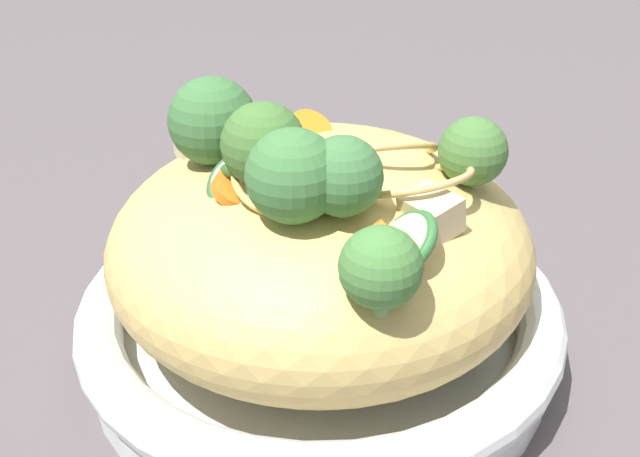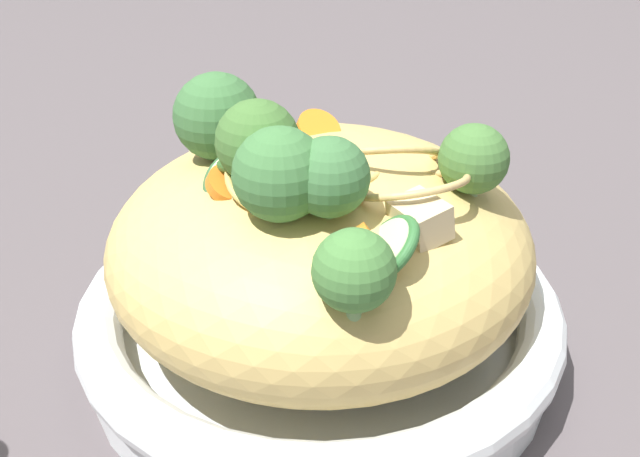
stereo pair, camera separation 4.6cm
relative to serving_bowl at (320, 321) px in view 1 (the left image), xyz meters
name	(u,v)px [view 1 (the left image)]	position (x,y,z in m)	size (l,w,h in m)	color
ground_plane	(320,353)	(0.00, 0.00, -0.03)	(3.00, 3.00, 0.00)	#534A4D
serving_bowl	(320,321)	(0.00, 0.00, 0.00)	(0.29, 0.29, 0.05)	white
noodle_heap	(320,245)	(0.00, 0.00, 0.05)	(0.25, 0.25, 0.13)	tan
broccoli_florets	(303,165)	(-0.01, -0.03, 0.12)	(0.20, 0.16, 0.08)	#9ABD76
carrot_coins	(324,193)	(0.00, -0.03, 0.10)	(0.11, 0.15, 0.03)	orange
zucchini_slices	(293,196)	(-0.01, -0.04, 0.11)	(0.13, 0.09, 0.04)	beige
chicken_chunks	(277,165)	(-0.02, 0.01, 0.10)	(0.17, 0.13, 0.03)	beige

